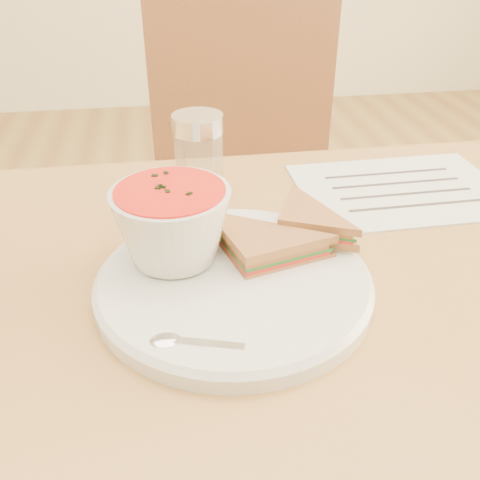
{
  "coord_description": "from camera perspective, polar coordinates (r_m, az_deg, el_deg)",
  "views": [
    {
      "loc": [
        -0.13,
        -0.47,
        1.1
      ],
      "look_at": [
        -0.05,
        0.01,
        0.8
      ],
      "focal_mm": 40.0,
      "sensor_mm": 36.0,
      "label": 1
    }
  ],
  "objects": [
    {
      "name": "chair_far",
      "position": [
        1.21,
        -0.06,
        0.51
      ],
      "size": [
        0.48,
        0.48,
        0.94
      ],
      "primitive_type": null,
      "rotation": [
        0.0,
        0.0,
        2.97
      ],
      "color": "brown",
      "rests_on": "floor"
    },
    {
      "name": "condiment_shaker",
      "position": [
        0.73,
        -4.39,
        8.66
      ],
      "size": [
        0.08,
        0.08,
        0.12
      ],
      "primitive_type": null,
      "rotation": [
        0.0,
        0.0,
        0.13
      ],
      "color": "silver",
      "rests_on": "dining_table"
    },
    {
      "name": "plate",
      "position": [
        0.57,
        -0.68,
        -4.69
      ],
      "size": [
        0.36,
        0.36,
        0.02
      ],
      "primitive_type": null,
      "rotation": [
        0.0,
        0.0,
        0.24
      ],
      "color": "silver",
      "rests_on": "dining_table"
    },
    {
      "name": "sandwich_half_b",
      "position": [
        0.6,
        3.95,
        1.0
      ],
      "size": [
        0.12,
        0.12,
        0.03
      ],
      "primitive_type": null,
      "rotation": [
        0.0,
        0.0,
        -0.42
      ],
      "color": "#AA6D3C",
      "rests_on": "plate"
    },
    {
      "name": "sandwich_half_a",
      "position": [
        0.55,
        0.61,
        -3.42
      ],
      "size": [
        0.14,
        0.14,
        0.03
      ],
      "primitive_type": null,
      "rotation": [
        0.0,
        0.0,
        0.26
      ],
      "color": "#AA6D3C",
      "rests_on": "plate"
    },
    {
      "name": "soup_bowl",
      "position": [
        0.57,
        -7.21,
        1.28
      ],
      "size": [
        0.16,
        0.16,
        0.09
      ],
      "primitive_type": null,
      "rotation": [
        0.0,
        0.0,
        -0.38
      ],
      "color": "silver",
      "rests_on": "plate"
    },
    {
      "name": "paper_menu",
      "position": [
        0.81,
        16.8,
        5.19
      ],
      "size": [
        0.3,
        0.22,
        0.0
      ],
      "primitive_type": null,
      "rotation": [
        0.0,
        0.0,
        0.02
      ],
      "color": "white",
      "rests_on": "dining_table"
    },
    {
      "name": "spoon",
      "position": [
        0.48,
        -2.77,
        -11.16
      ],
      "size": [
        0.15,
        0.07,
        0.01
      ],
      "primitive_type": null,
      "rotation": [
        0.0,
        0.0,
        -0.27
      ],
      "color": "silver",
      "rests_on": "plate"
    }
  ]
}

